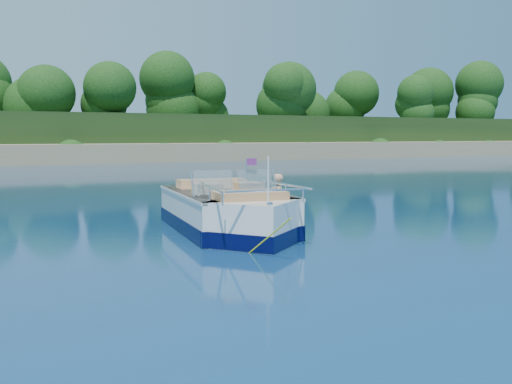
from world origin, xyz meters
TOP-DOWN VIEW (x-y plane):
  - ground at (0.00, 0.00)m, footprint 160.00×160.00m
  - shoreline at (0.00, 63.77)m, footprint 170.00×59.00m
  - treeline at (0.04, 41.01)m, footprint 150.00×7.12m
  - motorboat at (0.60, 2.03)m, footprint 2.57×6.23m
  - tow_tube at (2.79, 3.93)m, footprint 1.26×1.26m
  - boy at (2.80, 3.91)m, footprint 0.55×0.93m

SIDE VIEW (x-z plane):
  - ground at x=0.00m, z-range 0.00..0.00m
  - boy at x=2.80m, z-range -0.86..0.86m
  - tow_tube at x=2.79m, z-range -0.08..0.25m
  - motorboat at x=0.60m, z-range -0.63..1.44m
  - shoreline at x=0.00m, z-range -2.02..3.98m
  - treeline at x=0.04m, z-range 1.45..9.64m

